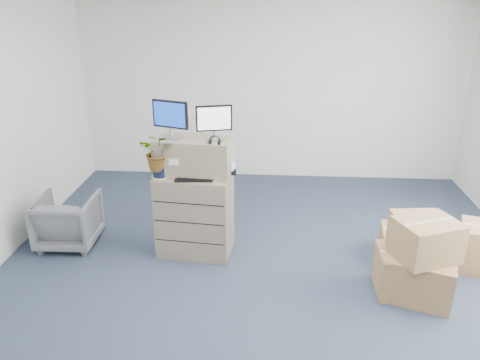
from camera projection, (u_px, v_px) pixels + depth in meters
name	position (u px, v px, depth m)	size (l,w,h in m)	color
ground	(265.00, 304.00, 4.64)	(7.00, 7.00, 0.00)	#242D42
wall_back	(271.00, 92.00, 7.36)	(6.00, 0.02, 2.80)	silver
filing_cabinet_lower	(195.00, 214.00, 5.40)	(0.83, 0.51, 0.97)	#9E886D
filing_cabinet_upper	(194.00, 156.00, 5.18)	(0.83, 0.42, 0.42)	#9E886D
monitor_left	(170.00, 117.00, 5.03)	(0.41, 0.22, 0.42)	#99999E
monitor_right	(214.00, 121.00, 4.96)	(0.38, 0.19, 0.38)	#99999E
headphones	(215.00, 141.00, 4.91)	(0.12, 0.12, 0.01)	black
keyboard	(196.00, 178.00, 5.10)	(0.45, 0.19, 0.02)	black
mouse	(217.00, 180.00, 5.04)	(0.09, 0.06, 0.03)	silver
water_bottle	(204.00, 163.00, 5.20)	(0.07, 0.07, 0.26)	gray
phone_dock	(194.00, 169.00, 5.27)	(0.06, 0.06, 0.13)	silver
external_drive	(229.00, 171.00, 5.26)	(0.17, 0.13, 0.05)	black
tissue_box	(224.00, 165.00, 5.25)	(0.23, 0.12, 0.09)	#3E99D3
potted_plant	(159.00, 157.00, 5.08)	(0.47, 0.50, 0.41)	#9DBB97
office_chair	(68.00, 218.00, 5.62)	(0.67, 0.63, 0.69)	slate
cardboard_boxes	(434.00, 256.00, 4.85)	(1.78, 1.38, 0.85)	olive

